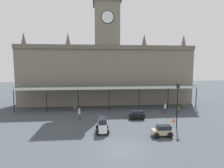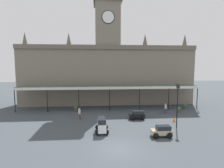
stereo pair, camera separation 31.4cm
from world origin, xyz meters
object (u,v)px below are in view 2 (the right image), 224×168
traffic_cone (174,120)px  car_beige_estate (162,132)px  car_white_van (102,126)px  car_black_estate (137,115)px  pedestrian_near_entrance (79,113)px  pedestrian_beside_cars (166,108)px  victorian_lamppost (178,101)px  planter_forecourt_centre (185,106)px  planter_near_kerb (179,110)px  planter_by_canopy (76,109)px

traffic_cone → car_beige_estate: bearing=-126.0°
car_white_van → car_black_estate: car_white_van is taller
car_black_estate → pedestrian_near_entrance: bearing=175.1°
car_beige_estate → pedestrian_beside_cars: size_ratio=1.35×
car_white_van → victorian_lamppost: (9.59, 0.93, 2.65)m
pedestrian_near_entrance → victorian_lamppost: size_ratio=0.30×
car_black_estate → planter_forecourt_centre: size_ratio=2.37×
car_beige_estate → pedestrian_near_entrance: 12.25m
car_white_van → traffic_cone: size_ratio=3.82×
car_white_van → pedestrian_near_entrance: (-3.20, 5.47, 0.10)m
car_black_estate → car_beige_estate: (1.33, -6.58, 0.00)m
car_beige_estate → car_white_van: bearing=164.5°
planter_near_kerb → planter_forecourt_centre: bearing=44.9°
traffic_cone → planter_forecourt_centre: planter_forecourt_centre is taller
pedestrian_near_entrance → traffic_cone: (13.43, -2.33, -0.59)m
car_white_van → car_beige_estate: size_ratio=1.07×
traffic_cone → planter_near_kerb: bearing=59.0°
car_white_van → planter_by_canopy: bearing=113.5°
pedestrian_near_entrance → planter_forecourt_centre: pedestrian_near_entrance is taller
planter_near_kerb → planter_by_canopy: bearing=173.2°
car_white_van → car_black_estate: size_ratio=1.06×
pedestrian_near_entrance → car_beige_estate: bearing=-36.6°
pedestrian_beside_cars → planter_by_canopy: size_ratio=1.74×
planter_by_canopy → victorian_lamppost: bearing=-32.8°
car_white_van → planter_forecourt_centre: 18.19m
pedestrian_beside_cars → planter_forecourt_centre: bearing=29.4°
traffic_cone → planter_near_kerb: planter_near_kerb is taller
car_beige_estate → traffic_cone: bearing=54.0°
victorian_lamppost → traffic_cone: (0.64, 2.20, -3.14)m
car_black_estate → pedestrian_beside_cars: (5.32, 2.64, 0.34)m
car_white_van → planter_near_kerb: (13.04, 7.80, -0.32)m
car_black_estate → pedestrian_beside_cars: pedestrian_beside_cars is taller
car_beige_estate → planter_by_canopy: bearing=133.0°
car_black_estate → pedestrian_beside_cars: 5.95m
planter_forecourt_centre → car_beige_estate: bearing=-126.0°
planter_forecourt_centre → planter_by_canopy: bearing=-179.7°
car_black_estate → pedestrian_near_entrance: (-8.50, 0.72, 0.34)m
victorian_lamppost → pedestrian_beside_cars: bearing=80.9°
car_white_van → car_black_estate: (5.30, 4.74, -0.24)m
pedestrian_near_entrance → victorian_lamppost: (12.79, -4.53, 2.55)m
pedestrian_beside_cars → traffic_cone: size_ratio=2.64×
car_beige_estate → planter_forecourt_centre: (8.58, 11.80, -0.07)m
pedestrian_beside_cars → victorian_lamppost: victorian_lamppost is taller
victorian_lamppost → traffic_cone: 3.89m
planter_near_kerb → victorian_lamppost: bearing=-116.6°
pedestrian_beside_cars → planter_near_kerb: bearing=9.8°
victorian_lamppost → pedestrian_near_entrance: bearing=160.5°
victorian_lamppost → planter_near_kerb: size_ratio=5.89×
car_white_van → victorian_lamppost: bearing=5.6°
planter_by_canopy → traffic_cone: bearing=-24.9°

